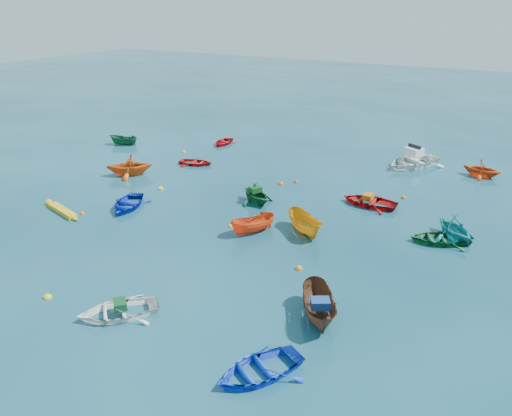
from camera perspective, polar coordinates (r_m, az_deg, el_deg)
The scene contains 32 objects.
ground at distance 26.25m, azimuth -5.39°, elevation -4.53°, with size 160.00×160.00×0.00m, color #093344.
dinghy_blue_sw at distance 32.04m, azimuth -14.45°, elevation 0.07°, with size 2.39×3.34×0.69m, color #0E2AB4.
dinghy_white_near at distance 21.75m, azimuth -15.41°, elevation -11.72°, with size 2.31×3.22×0.67m, color white.
sampan_brown_mid at distance 20.96m, azimuth 7.18°, elevation -12.43°, with size 1.26×3.36×1.30m, color brown.
dinghy_blue_se at distance 18.25m, azimuth 0.35°, elevation -18.47°, with size 2.32×3.24×0.67m, color blue.
dinghy_orange_w at distance 37.87m, azimuth -14.16°, elevation 3.68°, with size 2.80×3.25×1.71m, color orange.
sampan_yellow_mid at distance 27.85m, azimuth 5.59°, elevation -2.83°, with size 1.20×3.18×1.23m, color orange.
dinghy_green_e at distance 28.44m, azimuth 20.18°, elevation -3.67°, with size 2.22×3.11×0.64m, color #14572A.
dinghy_cyan_se at distance 29.16m, azimuth 21.56°, elevation -3.21°, with size 2.34×2.72×1.43m, color teal.
dinghy_red_nw at distance 39.36m, azimuth -6.90°, elevation 4.96°, with size 1.88×2.63×0.55m, color red.
sampan_orange_n at distance 27.77m, azimuth -0.35°, elevation -2.80°, with size 1.05×2.79×1.08m, color #F14B16.
dinghy_green_n at distance 31.75m, azimuth 0.00°, elevation 0.63°, with size 2.25×2.61×1.37m, color #135227.
dinghy_red_ne at distance 32.18m, azimuth 12.80°, elevation 0.34°, with size 2.46×3.44×0.71m, color #A80E0F.
dinghy_red_far at distance 44.77m, azimuth -3.78°, elevation 7.30°, with size 1.92×2.68×0.56m, color red.
dinghy_orange_far at distance 39.92m, azimuth 24.29°, elevation 3.29°, with size 2.27×2.63×1.38m, color #D94914.
sampan_green_far at distance 45.99m, azimuth -14.85°, elevation 7.00°, with size 0.93×2.47×0.96m, color #12512B.
kayak_yellow at distance 32.46m, azimuth -21.21°, elevation -0.50°, with size 0.51×3.54×0.35m, color gold, non-canonical shape.
motorboat_white at distance 40.61m, azimuth 17.42°, elevation 4.62°, with size 3.44×4.80×1.60m, color white.
tarp_green_a at distance 21.47m, azimuth -15.28°, elevation -10.58°, with size 0.68×0.52×0.33m, color #104321.
tarp_blue_a at distance 20.37m, azimuth 7.35°, elevation -10.77°, with size 0.75×0.57×0.36m, color navy.
tarp_orange_a at distance 37.56m, azimuth -14.23°, elevation 5.13°, with size 0.62×0.47×0.30m, color #B93D13.
tarp_green_b at distance 31.51m, azimuth -0.10°, elevation 2.14°, with size 0.72×0.55×0.35m, color #124919.
tarp_orange_b at distance 32.01m, azimuth 12.71°, elevation 1.26°, with size 0.74×0.56×0.36m, color #B76212.
buoy_or_a at distance 31.86m, azimuth -19.22°, elevation -0.64°, with size 0.30×0.30×0.30m, color orange.
buoy_ye_a at distance 23.85m, azimuth -22.71°, elevation -9.46°, with size 0.39×0.39×0.39m, color yellow.
buoy_or_b at distance 24.28m, azimuth 4.91°, elevation -6.95°, with size 0.36×0.36×0.36m, color orange.
buoy_ye_b at distance 34.60m, azimuth -10.83°, elevation 2.14°, with size 0.37×0.37×0.37m, color yellow.
buoy_or_c at distance 34.93m, azimuth 2.84°, elevation 2.74°, with size 0.38×0.38×0.38m, color #FC600D.
buoy_ye_c at distance 28.44m, azimuth -2.85°, elevation -2.17°, with size 0.34×0.34×0.34m, color yellow.
buoy_or_d at distance 33.83m, azimuth 16.51°, elevation 1.08°, with size 0.35×0.35×0.35m, color #DE550C.
buoy_ye_d at distance 42.71m, azimuth -8.27°, elevation 6.33°, with size 0.33×0.33×0.33m, color yellow.
buoy_or_e at distance 35.40m, azimuth 4.60°, elevation 2.96°, with size 0.32×0.32×0.32m, color #D1470B.
Camera 1 is at (13.52, -18.97, 12.09)m, focal length 35.00 mm.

